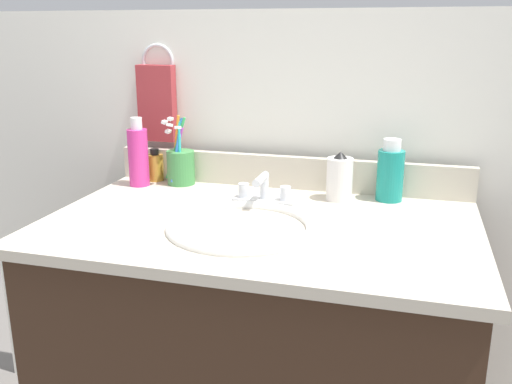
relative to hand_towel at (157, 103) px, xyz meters
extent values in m
cube|color=#382316|center=(0.40, -0.32, -0.64)|extent=(0.96, 0.57, 0.79)
cube|color=beige|center=(0.40, -0.32, -0.23)|extent=(1.00, 0.62, 0.02)
cube|color=beige|center=(0.40, -0.02, -0.17)|extent=(1.00, 0.02, 0.09)
cube|color=white|center=(0.40, 0.04, -0.39)|extent=(2.10, 0.04, 1.30)
torus|color=silver|center=(0.00, 0.02, 0.12)|extent=(0.10, 0.01, 0.10)
cube|color=#A53338|center=(0.00, 0.00, 0.00)|extent=(0.11, 0.04, 0.22)
torus|color=white|center=(0.37, -0.38, -0.22)|extent=(0.34, 0.34, 0.02)
ellipsoid|color=white|center=(0.37, -0.38, -0.26)|extent=(0.29, 0.29, 0.11)
cylinder|color=#B2B5BA|center=(0.37, -0.38, -0.29)|extent=(0.04, 0.04, 0.01)
cube|color=silver|center=(0.37, -0.18, -0.21)|extent=(0.16, 0.05, 0.01)
cylinder|color=silver|center=(0.37, -0.18, -0.18)|extent=(0.02, 0.02, 0.06)
cylinder|color=silver|center=(0.37, -0.22, -0.15)|extent=(0.02, 0.09, 0.02)
cylinder|color=silver|center=(0.32, -0.18, -0.19)|extent=(0.03, 0.03, 0.04)
cylinder|color=silver|center=(0.43, -0.18, -0.19)|extent=(0.03, 0.03, 0.04)
cylinder|color=#D8338C|center=(-0.01, -0.11, -0.14)|extent=(0.06, 0.06, 0.16)
cylinder|color=white|center=(-0.01, -0.11, -0.04)|extent=(0.03, 0.03, 0.03)
cylinder|color=white|center=(0.55, -0.10, -0.16)|extent=(0.07, 0.07, 0.11)
cone|color=black|center=(0.55, -0.10, -0.10)|extent=(0.04, 0.04, 0.02)
cylinder|color=gold|center=(0.01, -0.05, -0.18)|extent=(0.05, 0.05, 0.08)
cylinder|color=black|center=(0.01, -0.05, -0.13)|extent=(0.03, 0.03, 0.02)
cylinder|color=teal|center=(0.68, -0.07, -0.15)|extent=(0.07, 0.07, 0.13)
cylinder|color=white|center=(0.68, -0.07, -0.07)|extent=(0.04, 0.04, 0.03)
cylinder|color=#3F8C47|center=(0.10, -0.06, -0.17)|extent=(0.08, 0.08, 0.10)
cylinder|color=#26B2B2|center=(0.10, -0.08, -0.12)|extent=(0.02, 0.04, 0.17)
cube|color=white|center=(0.10, -0.09, -0.05)|extent=(0.01, 0.02, 0.01)
cylinder|color=orange|center=(0.08, -0.06, -0.12)|extent=(0.03, 0.01, 0.19)
cube|color=white|center=(0.07, -0.06, -0.03)|extent=(0.01, 0.02, 0.01)
cylinder|color=blue|center=(0.09, -0.08, -0.12)|extent=(0.02, 0.05, 0.18)
cube|color=white|center=(0.08, -0.10, -0.04)|extent=(0.01, 0.02, 0.01)
cylinder|color=green|center=(0.08, -0.06, -0.12)|extent=(0.07, 0.01, 0.18)
cube|color=white|center=(0.05, -0.07, -0.04)|extent=(0.01, 0.02, 0.01)
cylinder|color=#B23FBF|center=(0.08, -0.06, -0.13)|extent=(0.05, 0.01, 0.15)
cube|color=white|center=(0.06, -0.06, -0.07)|extent=(0.01, 0.02, 0.01)
camera|label=1|loc=(0.72, -1.51, 0.21)|focal=39.41mm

